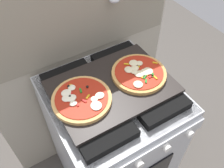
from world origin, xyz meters
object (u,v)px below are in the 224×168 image
pizza_right (139,73)px  stove (112,138)px  pizza_left (82,99)px  baking_tray (112,87)px

pizza_right → stove: bearing=178.0°
stove → pizza_left: size_ratio=3.49×
stove → pizza_right: (0.14, -0.00, 0.48)m
baking_tray → pizza_right: pizza_right is taller
pizza_left → pizza_right: bearing=0.1°
baking_tray → pizza_right: (0.14, -0.01, 0.02)m
stove → baking_tray: 0.46m
baking_tray → pizza_left: (-0.16, -0.01, 0.02)m
stove → pizza_left: bearing=-178.0°
pizza_left → stove: bearing=2.0°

